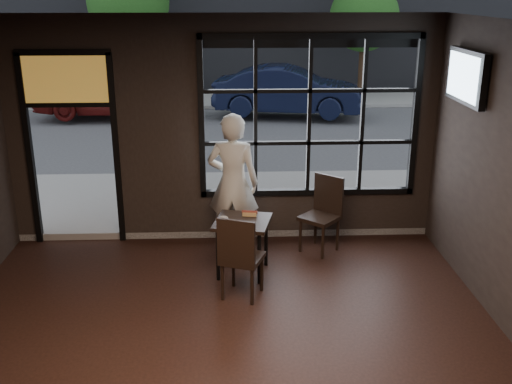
{
  "coord_description": "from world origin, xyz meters",
  "views": [
    {
      "loc": [
        0.1,
        -4.68,
        3.5
      ],
      "look_at": [
        0.4,
        2.2,
        1.15
      ],
      "focal_mm": 42.0,
      "sensor_mm": 36.0,
      "label": 1
    }
  ],
  "objects_px": {
    "cafe_table": "(243,246)",
    "navy_car": "(288,91)",
    "man": "(233,183)",
    "chair_near": "(242,255)"
  },
  "relations": [
    {
      "from": "cafe_table",
      "to": "navy_car",
      "type": "bearing_deg",
      "value": 93.74
    },
    {
      "from": "cafe_table",
      "to": "navy_car",
      "type": "relative_size",
      "value": 0.18
    },
    {
      "from": "man",
      "to": "navy_car",
      "type": "distance_m",
      "value": 9.09
    },
    {
      "from": "chair_near",
      "to": "navy_car",
      "type": "distance_m",
      "value": 10.43
    },
    {
      "from": "cafe_table",
      "to": "navy_car",
      "type": "xyz_separation_m",
      "value": [
        1.5,
        9.71,
        0.42
      ]
    },
    {
      "from": "navy_car",
      "to": "man",
      "type": "bearing_deg",
      "value": 179.69
    },
    {
      "from": "man",
      "to": "navy_car",
      "type": "height_order",
      "value": "man"
    },
    {
      "from": "cafe_table",
      "to": "man",
      "type": "distance_m",
      "value": 0.98
    },
    {
      "from": "man",
      "to": "navy_car",
      "type": "relative_size",
      "value": 0.47
    },
    {
      "from": "chair_near",
      "to": "navy_car",
      "type": "xyz_separation_m",
      "value": [
        1.52,
        10.32,
        0.26
      ]
    }
  ]
}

